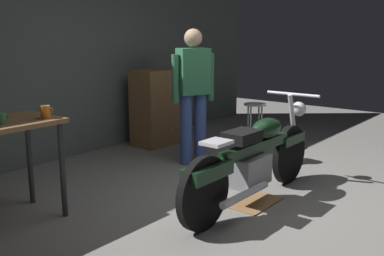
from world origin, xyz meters
TOP-DOWN VIEW (x-y plane):
  - ground_plane at (0.00, 0.00)m, footprint 12.00×12.00m
  - back_wall at (0.00, 2.80)m, footprint 8.00×0.12m
  - motorcycle at (0.04, -0.03)m, footprint 2.19×0.60m
  - person_standing at (0.74, 1.26)m, footprint 0.53×0.36m
  - shop_stool at (1.89, 1.06)m, footprint 0.32×0.32m
  - wooden_dresser at (1.23, 2.30)m, footprint 0.80×0.47m
  - drip_tray at (0.04, -0.03)m, footprint 0.56×0.40m
  - mug_green_speckled at (-1.75, 1.27)m, footprint 0.12×0.09m
  - mug_orange_travel at (-1.38, 1.20)m, footprint 0.12×0.08m

SIDE VIEW (x-z plane):
  - ground_plane at x=0.00m, z-range 0.00..0.00m
  - drip_tray at x=0.04m, z-range 0.00..0.01m
  - motorcycle at x=0.04m, z-range -0.05..0.95m
  - shop_stool at x=1.89m, z-range 0.18..0.82m
  - wooden_dresser at x=1.23m, z-range 0.00..1.10m
  - person_standing at x=0.74m, z-range 0.09..1.76m
  - mug_green_speckled at x=-1.75m, z-range 0.90..0.99m
  - mug_orange_travel at x=-1.38m, z-range 0.90..1.01m
  - back_wall at x=0.00m, z-range 0.00..3.10m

